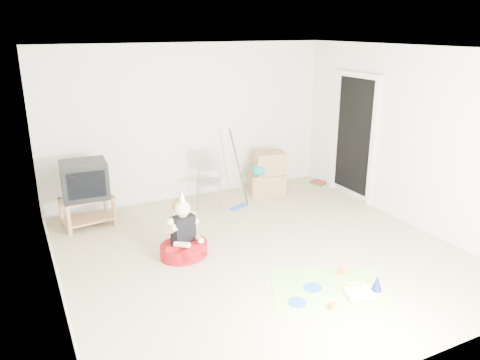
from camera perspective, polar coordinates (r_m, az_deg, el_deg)
name	(u,v)px	position (r m, az deg, el deg)	size (l,w,h in m)	color
ground	(260,252)	(6.28, 2.47, -8.73)	(5.00, 5.00, 0.00)	tan
doorway_recess	(355,139)	(8.22, 13.79, 4.91)	(0.02, 0.90, 2.05)	black
tv_stand	(88,209)	(7.30, -18.08, -3.38)	(0.78, 0.55, 0.45)	#A8744B
crt_tv	(84,180)	(7.15, -18.43, 0.03)	(0.64, 0.53, 0.55)	black
folding_chair	(209,182)	(7.65, -3.84, -0.20)	(0.52, 0.51, 0.89)	gray
cardboard_boxes	(267,174)	(8.24, 3.37, 0.68)	(0.71, 0.61, 0.76)	#A2784E
floor_mop	(240,193)	(7.61, -0.05, -1.62)	(0.33, 0.40, 1.26)	blue
book_pile	(319,182)	(8.99, 9.55, -0.29)	(0.27, 0.31, 0.06)	#277639
seated_woman	(184,242)	(6.12, -6.87, -7.49)	(0.78, 0.78, 0.92)	maroon
party_mat	(328,289)	(5.55, 10.73, -12.94)	(1.28, 0.93, 0.01)	#FB34A7
birthday_cake	(359,294)	(5.46, 14.28, -13.33)	(0.33, 0.29, 0.14)	white
blue_plate_near	(313,288)	(5.53, 8.86, -12.83)	(0.21, 0.21, 0.01)	#1651B6
blue_plate_far	(298,302)	(5.25, 7.06, -14.58)	(0.20, 0.20, 0.01)	#1651B6
orange_cup_near	(342,271)	(5.85, 12.27, -10.82)	(0.07, 0.07, 0.08)	orange
orange_cup_far	(332,306)	(5.19, 11.12, -14.82)	(0.07, 0.07, 0.08)	orange
blue_party_hat	(377,283)	(5.61, 16.37, -11.95)	(0.12, 0.12, 0.18)	#1725A7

